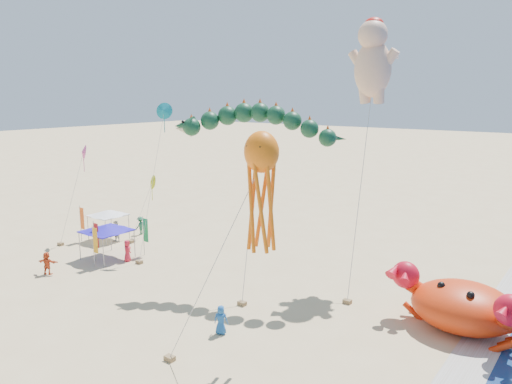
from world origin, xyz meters
TOP-DOWN VIEW (x-y plane):
  - ground at (0.00, 0.00)m, footprint 320.00×320.00m
  - foam_strip at (12.00, 0.00)m, footprint 320.00×320.00m
  - crab_inflatable at (10.73, 3.64)m, footprint 7.58×6.00m
  - dragon_kite at (-2.29, 2.41)m, footprint 10.84×6.44m
  - cherub_kite at (2.63, 8.84)m, footprint 3.01×6.92m
  - octopus_kite at (3.60, -5.22)m, footprint 4.50×3.75m
  - canopy_blue at (-14.94, -0.10)m, footprint 3.51×3.51m
  - canopy_white at (-19.09, 3.20)m, footprint 2.99×2.99m
  - feather_flags at (-15.57, 0.15)m, footprint 7.96×4.16m
  - beachgoers at (-14.34, 0.41)m, footprint 19.40×12.01m
  - small_kites at (-16.73, 4.03)m, footprint 9.54×8.00m

SIDE VIEW (x-z plane):
  - ground at x=0.00m, z-range 0.00..0.00m
  - foam_strip at x=12.00m, z-range 0.01..0.01m
  - beachgoers at x=-14.34m, z-range -0.08..1.80m
  - crab_inflatable at x=10.73m, z-range -0.20..3.13m
  - feather_flags at x=-15.57m, z-range 0.41..3.61m
  - canopy_white at x=-19.09m, z-range 1.09..3.79m
  - canopy_blue at x=-14.94m, z-range 1.09..3.80m
  - small_kites at x=-16.73m, z-range 1.17..13.27m
  - octopus_kite at x=3.60m, z-range 3.18..14.26m
  - dragon_kite at x=-2.29m, z-range 4.69..16.46m
  - cherub_kite at x=2.63m, z-range 6.19..23.85m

